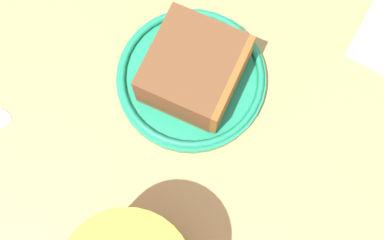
# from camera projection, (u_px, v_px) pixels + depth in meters

# --- Properties ---
(ground_plane) EXTENTS (1.19, 1.19, 0.04)m
(ground_plane) POSITION_uv_depth(u_px,v_px,m) (217.00, 149.00, 0.54)
(ground_plane) COLOR tan
(small_plate) EXTENTS (0.14, 0.14, 0.02)m
(small_plate) POSITION_uv_depth(u_px,v_px,m) (191.00, 78.00, 0.53)
(small_plate) COLOR #1E8C66
(small_plate) RESTS_ON ground_plane
(cake_slice) EXTENTS (0.09, 0.09, 0.05)m
(cake_slice) POSITION_uv_depth(u_px,v_px,m) (194.00, 70.00, 0.50)
(cake_slice) COLOR brown
(cake_slice) RESTS_ON small_plate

